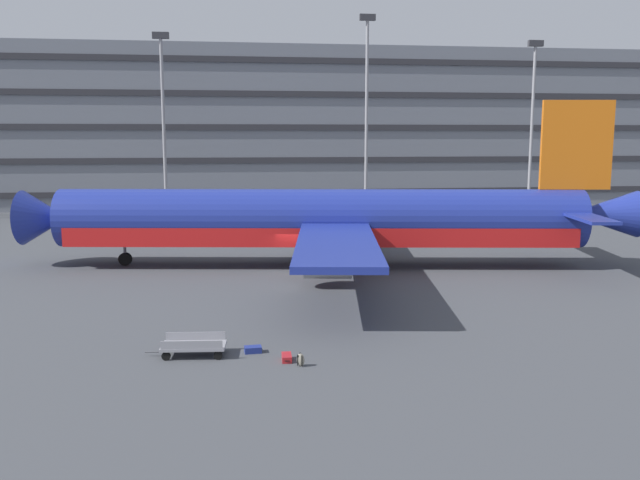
{
  "coord_description": "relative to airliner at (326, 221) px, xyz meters",
  "views": [
    {
      "loc": [
        -4.32,
        -44.4,
        8.95
      ],
      "look_at": [
        0.89,
        -6.03,
        3.0
      ],
      "focal_mm": 38.15,
      "sensor_mm": 36.0,
      "label": 1
    }
  ],
  "objects": [
    {
      "name": "ground_plane",
      "position": [
        -2.35,
        -1.55,
        -3.15
      ],
      "size": [
        600.0,
        600.0,
        0.0
      ],
      "primitive_type": "plane",
      "color": "#424449"
    },
    {
      "name": "terminal_structure",
      "position": [
        -2.35,
        48.26,
        6.83
      ],
      "size": [
        179.83,
        20.89,
        19.96
      ],
      "color": "slate",
      "rests_on": "ground_plane"
    },
    {
      "name": "airliner",
      "position": [
        0.0,
        0.0,
        0.0
      ],
      "size": [
        42.36,
        34.36,
        11.32
      ],
      "color": "navy",
      "rests_on": "ground_plane"
    },
    {
      "name": "light_mast_center_left",
      "position": [
        -13.57,
        31.77,
        8.55
      ],
      "size": [
        1.8,
        0.5,
        20.06
      ],
      "color": "gray",
      "rests_on": "ground_plane"
    },
    {
      "name": "light_mast_center_right",
      "position": [
        9.27,
        31.77,
        9.78
      ],
      "size": [
        1.8,
        0.5,
        22.46
      ],
      "color": "gray",
      "rests_on": "ground_plane"
    },
    {
      "name": "light_mast_right",
      "position": [
        29.33,
        31.77,
        8.5
      ],
      "size": [
        1.8,
        0.5,
        19.98
      ],
      "color": "gray",
      "rests_on": "ground_plane"
    },
    {
      "name": "suitcase_silver",
      "position": [
        -5.78,
        -18.52,
        -3.02
      ],
      "size": [
        0.76,
        0.51,
        0.26
      ],
      "color": "navy",
      "rests_on": "ground_plane"
    },
    {
      "name": "suitcase_purple",
      "position": [
        -4.47,
        -19.75,
        -3.02
      ],
      "size": [
        0.42,
        0.84,
        0.26
      ],
      "color": "#B21E23",
      "rests_on": "ground_plane"
    },
    {
      "name": "backpack_navy",
      "position": [
        -3.98,
        -20.47,
        -2.9
      ],
      "size": [
        0.38,
        0.33,
        0.57
      ],
      "color": "gray",
      "rests_on": "ground_plane"
    },
    {
      "name": "baggage_cart",
      "position": [
        -8.2,
        -18.61,
        -2.72
      ],
      "size": [
        3.35,
        1.52,
        0.82
      ],
      "color": "gray",
      "rests_on": "ground_plane"
    }
  ]
}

